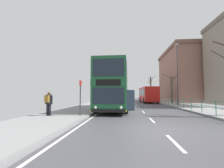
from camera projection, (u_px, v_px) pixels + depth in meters
The scene contains 10 objects.
ground at pixel (145, 128), 7.69m from camera, with size 15.80×140.00×0.20m.
double_decker_bus_main at pixel (114, 87), 16.95m from camera, with size 3.31×10.65×4.47m.
background_bus_far_lane at pixel (148, 94), 32.88m from camera, with size 2.84×10.09×3.00m.
pedestrian_railing_far_kerb at pixel (168, 100), 23.39m from camera, with size 0.05×33.09×1.05m.
pedestrian_with_backpack at pixel (49, 101), 11.38m from camera, with size 0.55×0.55×1.69m.
bus_stop_sign_near at pixel (80, 94), 11.38m from camera, with size 0.08×0.44×2.45m.
street_lamp_far_side at pixel (177, 70), 23.13m from camera, with size 0.28×0.60×8.66m.
bare_tree_far_00 at pixel (151, 87), 46.90m from camera, with size 2.32×2.92×6.83m.
bare_tree_far_02 at pixel (172, 89), 28.61m from camera, with size 2.75×2.00×5.23m.
background_building_01 at pixel (191, 76), 39.08m from camera, with size 12.16×17.43×12.13m.
Camera 1 is at (-1.62, -7.91, 1.59)m, focal length 26.33 mm.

